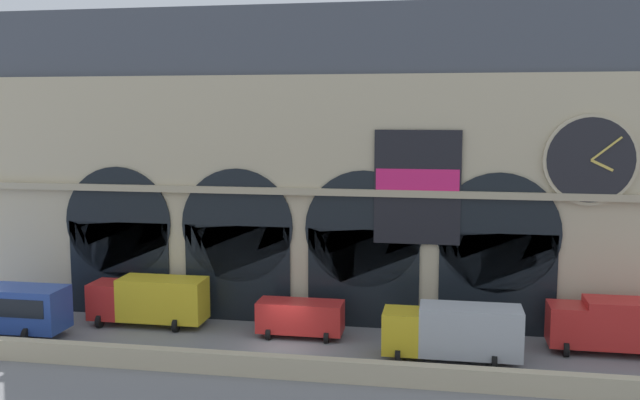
{
  "coord_description": "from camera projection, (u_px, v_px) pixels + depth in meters",
  "views": [
    {
      "loc": [
        9.1,
        -38.24,
        13.68
      ],
      "look_at": [
        1.34,
        5.0,
        8.1
      ],
      "focal_mm": 39.41,
      "sensor_mm": 36.0,
      "label": 1
    }
  ],
  "objects": [
    {
      "name": "box_truck_mideast",
      "position": [
        453.0,
        331.0,
        38.43
      ],
      "size": [
        7.5,
        2.91,
        3.12
      ],
      "color": "gold",
      "rests_on": "ground"
    },
    {
      "name": "quay_parapet_wall",
      "position": [
        263.0,
        365.0,
        36.38
      ],
      "size": [
        90.0,
        0.7,
        1.15
      ],
      "primitive_type": "cube",
      "color": "#BCAD8C",
      "rests_on": "ground"
    },
    {
      "name": "van_center",
      "position": [
        300.0,
        317.0,
        42.67
      ],
      "size": [
        5.2,
        2.48,
        2.2
      ],
      "color": "red",
      "rests_on": "ground"
    },
    {
      "name": "box_truck_midwest",
      "position": [
        150.0,
        299.0,
        44.9
      ],
      "size": [
        7.5,
        2.91,
        3.12
      ],
      "color": "red",
      "rests_on": "ground"
    },
    {
      "name": "box_truck_east",
      "position": [
        619.0,
        324.0,
        39.63
      ],
      "size": [
        7.5,
        2.91,
        3.12
      ],
      "color": "red",
      "rests_on": "ground"
    },
    {
      "name": "ground_plane",
      "position": [
        282.0,
        349.0,
        40.65
      ],
      "size": [
        200.0,
        200.0,
        0.0
      ],
      "primitive_type": "plane",
      "color": "slate"
    },
    {
      "name": "station_building",
      "position": [
        307.0,
        170.0,
        46.43
      ],
      "size": [
        42.87,
        4.8,
        20.34
      ],
      "color": "#BCAD8C",
      "rests_on": "ground"
    }
  ]
}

